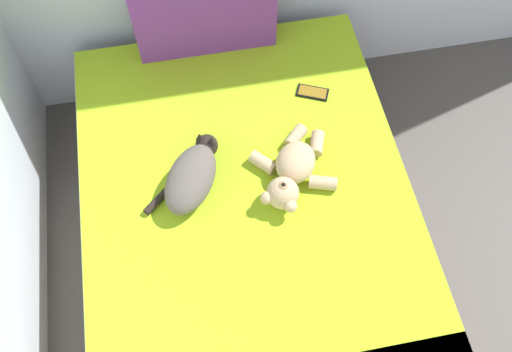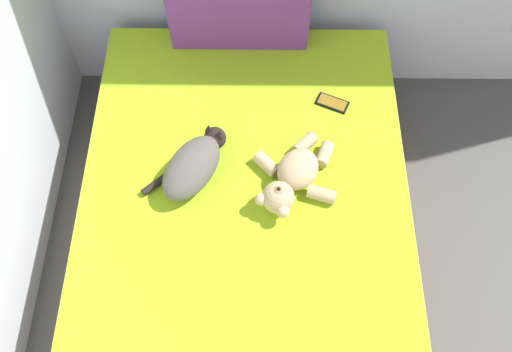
{
  "view_description": "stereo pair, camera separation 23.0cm",
  "coord_description": "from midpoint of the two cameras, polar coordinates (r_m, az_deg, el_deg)",
  "views": [
    {
      "loc": [
        0.82,
        2.17,
        2.61
      ],
      "look_at": [
        1.04,
        3.32,
        0.56
      ],
      "focal_mm": 39.51,
      "sensor_mm": 36.0,
      "label": 1
    },
    {
      "loc": [
        1.05,
        2.15,
        2.61
      ],
      "look_at": [
        1.04,
        3.32,
        0.56
      ],
      "focal_mm": 39.51,
      "sensor_mm": 36.0,
      "label": 2
    }
  ],
  "objects": [
    {
      "name": "teddy_bear",
      "position": [
        2.37,
        0.9,
        0.21
      ],
      "size": [
        0.36,
        0.44,
        0.15
      ],
      "color": "tan",
      "rests_on": "bed"
    },
    {
      "name": "bed",
      "position": [
        2.6,
        -3.23,
        -5.34
      ],
      "size": [
        1.46,
        2.03,
        0.5
      ],
      "color": "#9E7A56",
      "rests_on": "ground_plane"
    },
    {
      "name": "patterned_cushion",
      "position": [
        2.76,
        -7.72,
        15.97
      ],
      "size": [
        0.67,
        0.15,
        0.42
      ],
      "color": "#72338C",
      "rests_on": "bed"
    },
    {
      "name": "cell_phone",
      "position": [
        2.68,
        3.29,
        8.26
      ],
      "size": [
        0.16,
        0.13,
        0.01
      ],
      "color": "black",
      "rests_on": "bed"
    },
    {
      "name": "cat",
      "position": [
        2.38,
        -9.23,
        -0.19
      ],
      "size": [
        0.38,
        0.41,
        0.15
      ],
      "color": "#59514C",
      "rests_on": "bed"
    }
  ]
}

